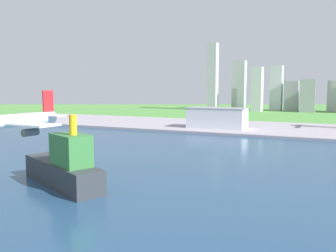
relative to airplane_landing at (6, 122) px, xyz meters
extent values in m
plane|color=#519040|center=(10.46, 147.49, -37.53)|extent=(2400.00, 2400.00, 0.00)
cube|color=navy|center=(10.46, 87.49, -37.45)|extent=(840.00, 360.00, 0.15)
cube|color=#9B949D|center=(10.46, 337.49, -36.28)|extent=(840.00, 140.00, 2.50)
cylinder|color=white|center=(0.04, 0.35, 0.12)|extent=(7.38, 33.55, 3.80)
cube|color=white|center=(0.22, 2.01, -0.45)|extent=(33.33, 10.83, 0.50)
cube|color=red|center=(1.66, 15.26, 4.30)|extent=(0.93, 4.03, 9.12)
cube|color=white|center=(1.66, 15.26, 0.88)|extent=(12.11, 4.92, 0.36)
cylinder|color=#4C4F54|center=(9.22, 0.02, -2.54)|extent=(2.58, 4.87, 2.09)
cube|color=#2D3338|center=(-32.75, 59.45, -31.66)|extent=(60.02, 37.79, 11.44)
cube|color=#337238|center=(-23.23, 55.05, -18.67)|extent=(24.44, 19.75, 14.53)
cylinder|color=yellow|center=(-20.52, 53.80, -6.83)|extent=(3.38, 3.38, 9.15)
cube|color=silver|center=(-30.54, 307.60, -24.35)|extent=(62.59, 29.57, 21.37)
cube|color=gray|center=(-30.54, 307.60, -13.06)|extent=(63.84, 30.16, 1.20)
cube|color=#ADAEB9|center=(-142.28, 641.87, 31.25)|extent=(18.43, 20.07, 137.56)
cube|color=#A2A8AA|center=(-95.88, 679.18, 14.08)|extent=(26.37, 23.47, 103.22)
cube|color=silver|center=(-51.56, 644.65, 5.97)|extent=(19.89, 25.58, 86.99)
cube|color=#B7BCC4|center=(-21.81, 694.37, 8.36)|extent=(23.47, 27.66, 91.77)
cube|color=gray|center=(9.04, 687.67, -7.54)|extent=(26.59, 24.74, 59.99)
cube|color=#979DA1|center=(41.40, 656.58, -6.19)|extent=(27.41, 17.42, 62.68)
cube|color=#A3A4AA|center=(82.97, 696.82, -7.29)|extent=(17.14, 25.86, 60.47)
camera|label=1|loc=(84.88, -73.17, 9.84)|focal=38.25mm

